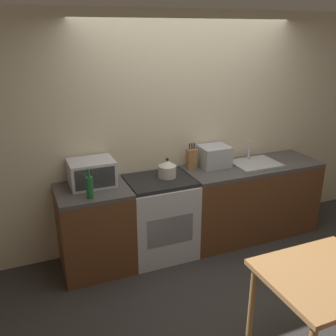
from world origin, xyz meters
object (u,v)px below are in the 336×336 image
kettle (167,169)px  toaster_oven (214,156)px  dining_table (324,285)px  stove_range (160,217)px  microwave (92,173)px  bottle (90,187)px

kettle → toaster_oven: size_ratio=0.65×
dining_table → stove_range: bearing=107.3°
microwave → dining_table: size_ratio=0.51×
bottle → kettle: bearing=13.5°
dining_table → kettle: bearing=104.2°
stove_range → microwave: (-0.69, 0.11, 0.58)m
stove_range → bottle: size_ratio=3.13×
kettle → dining_table: size_ratio=0.25×
microwave → dining_table: (1.25, -1.93, -0.37)m
dining_table → bottle: bearing=129.4°
stove_range → kettle: bearing=12.7°
microwave → dining_table: 2.33m
bottle → stove_range: bearing=13.7°
kettle → toaster_oven: bearing=10.6°
bottle → toaster_oven: bearing=12.3°
stove_range → bottle: bottle is taller
stove_range → bottle: bearing=-166.3°
microwave → toaster_oven: bearing=1.1°
bottle → dining_table: (1.34, -1.63, -0.35)m
toaster_oven → dining_table: 1.99m
stove_range → toaster_oven: size_ratio=2.68×
stove_range → dining_table: bearing=-72.7°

